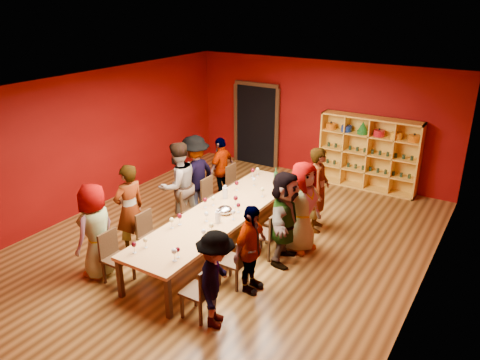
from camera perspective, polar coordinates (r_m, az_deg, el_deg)
name	(u,v)px	position (r m, az deg, el deg)	size (l,w,h in m)	color
room_shell	(222,173)	(8.39, -2.25, 0.81)	(7.10, 9.10, 3.04)	#593917
tasting_table	(222,214)	(8.71, -2.17, -4.12)	(1.10, 4.50, 0.75)	tan
doorway	(257,125)	(13.01, 2.09, 6.73)	(1.40, 0.17, 2.30)	black
shelving_unit	(369,150)	(11.75, 15.46, 3.57)	(2.40, 0.40, 1.80)	gold
chair_person_left_0	(114,254)	(8.10, -15.13, -8.73)	(0.42, 0.42, 0.89)	#321F10
person_left_0	(96,231)	(8.19, -17.18, -5.93)	(0.81, 0.44, 1.66)	#5A86B9
chair_person_left_1	(149,233)	(8.62, -11.00, -6.37)	(0.42, 0.42, 0.89)	#321F10
person_left_1	(130,209)	(8.74, -13.30, -3.49)	(0.63, 0.46, 1.72)	silver
chair_person_left_2	(192,208)	(9.47, -5.91, -3.38)	(0.42, 0.42, 0.89)	#321F10
person_left_2	(178,186)	(9.49, -7.56, -0.68)	(0.88, 0.48, 1.81)	#5980B7
chair_person_left_3	(211,196)	(9.97, -3.53, -1.96)	(0.42, 0.42, 0.89)	#321F10
person_left_3	(195,175)	(10.05, -5.52, 0.55)	(1.14, 0.47, 1.76)	#131636
chair_person_left_4	(235,182)	(10.69, -0.61, -0.22)	(0.42, 0.42, 0.89)	#321F10
person_left_4	(222,169)	(10.79, -2.27, 1.40)	(0.87, 0.40, 1.49)	silver
chair_person_right_0	(202,289)	(7.02, -4.67, -13.13)	(0.42, 0.42, 0.89)	#321F10
person_right_0	(216,280)	(6.75, -2.95, -12.04)	(0.97, 0.40, 1.50)	#535358
chair_person_right_1	(238,259)	(7.70, -0.30, -9.60)	(0.42, 0.42, 0.89)	#321F10
person_right_1	(250,249)	(7.46, 1.28, -8.44)	(0.88, 0.40, 1.50)	#5774B3
chair_person_right_2	(269,232)	(8.51, 3.57, -6.36)	(0.42, 0.42, 0.89)	#321F10
person_right_2	(285,218)	(8.22, 5.48, -4.62)	(1.60, 0.46, 1.72)	#121632
chair_person_right_3	(283,220)	(8.95, 5.25, -4.93)	(0.42, 0.42, 0.89)	#321F10
person_right_3	(302,207)	(8.64, 7.59, -3.29)	(0.85, 0.46, 1.74)	#4D4D52
chair_person_right_4	(303,203)	(9.70, 7.70, -2.83)	(0.42, 0.42, 0.89)	#321F10
person_right_4	(318,190)	(9.44, 9.54, -1.15)	(0.64, 0.47, 1.75)	#131B36
wine_glass_0	(233,212)	(8.32, -0.82, -3.96)	(0.08, 0.08, 0.19)	silver
wine_glass_1	(211,226)	(7.84, -3.51, -5.59)	(0.09, 0.09, 0.21)	silver
wine_glass_2	(203,232)	(7.69, -4.48, -6.32)	(0.08, 0.08, 0.19)	silver
wine_glass_3	(206,214)	(8.27, -4.12, -4.19)	(0.08, 0.08, 0.19)	silver
wine_glass_4	(172,220)	(8.11, -8.33, -4.91)	(0.08, 0.08, 0.20)	silver
wine_glass_5	(282,176)	(9.99, 5.15, 0.53)	(0.08, 0.08, 0.20)	silver
wine_glass_6	(257,170)	(10.30, 2.14, 1.25)	(0.08, 0.08, 0.20)	silver
wine_glass_7	(236,199)	(8.82, -0.53, -2.27)	(0.09, 0.09, 0.22)	silver
wine_glass_8	(178,250)	(7.24, -7.59, -8.45)	(0.07, 0.07, 0.18)	silver
wine_glass_9	(253,171)	(10.19, 1.57, 1.12)	(0.09, 0.09, 0.22)	silver
wine_glass_10	(180,217)	(8.19, -7.38, -4.44)	(0.09, 0.09, 0.22)	silver
wine_glass_11	(174,252)	(7.15, -8.03, -8.66)	(0.09, 0.09, 0.22)	silver
wine_glass_12	(134,245)	(7.47, -12.80, -7.73)	(0.08, 0.08, 0.20)	silver
wine_glass_13	(237,184)	(9.53, -0.40, -0.43)	(0.08, 0.08, 0.21)	silver
wine_glass_14	(145,240)	(7.59, -11.47, -7.23)	(0.07, 0.07, 0.18)	silver
wine_glass_15	(238,206)	(8.58, -0.20, -3.13)	(0.08, 0.08, 0.19)	silver
wine_glass_16	(205,200)	(8.79, -4.28, -2.49)	(0.08, 0.08, 0.20)	silver
wine_glass_17	(254,180)	(9.77, 1.73, 0.01)	(0.07, 0.07, 0.18)	silver
wine_glass_18	(213,199)	(8.87, -3.30, -2.30)	(0.08, 0.08, 0.19)	silver
wine_glass_19	(262,190)	(9.25, 2.75, -1.20)	(0.08, 0.08, 0.20)	silver
spittoon_bowl	(225,210)	(8.57, -1.86, -3.69)	(0.29, 0.29, 0.16)	silver
carafe_a	(225,193)	(9.18, -1.82, -1.54)	(0.14, 0.14, 0.27)	silver
carafe_b	(218,217)	(8.22, -2.71, -4.52)	(0.12, 0.12, 0.26)	silver
wine_bottle	(276,177)	(9.96, 4.37, 0.37)	(0.09, 0.09, 0.33)	#163C1C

